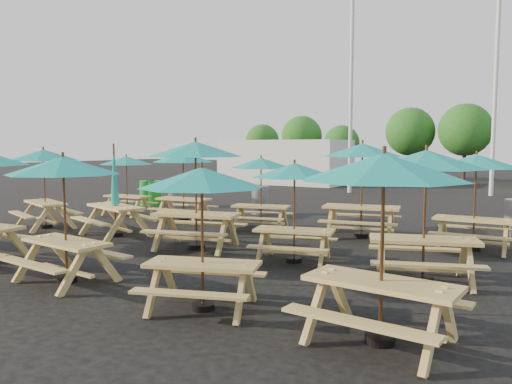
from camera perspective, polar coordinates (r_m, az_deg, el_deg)
The scene contains 26 objects.
ground at distance 13.19m, azimuth -3.45°, elevation -5.28°, with size 120.00×120.00×0.00m, color black.
picnic_unit_1 at distance 15.85m, azimuth -23.11°, elevation 3.40°, with size 2.55×2.55×2.34m.
picnic_unit_2 at distance 17.86m, azimuth -14.60°, elevation 3.11°, with size 1.95×1.95×2.08m.
picnic_unit_4 at distance 13.80m, azimuth -15.81°, elevation -0.71°, with size 2.36×2.19×2.48m.
picnic_unit_5 at distance 16.10m, azimuth -8.34°, elevation 3.46°, with size 2.13×2.13×2.23m.
picnic_unit_6 at distance 9.32m, azimuth -21.15°, elevation 2.00°, with size 2.10×2.10×2.25m.
picnic_unit_7 at distance 11.65m, azimuth -6.92°, elevation 4.14°, with size 2.70×2.70×2.54m.
picnic_unit_8 at distance 14.33m, azimuth 0.58°, elevation 2.85°, with size 2.22×2.22×2.10m.
picnic_unit_9 at distance 7.25m, azimuth -6.22°, elevation 0.64°, with size 2.34×2.34×2.13m.
picnic_unit_10 at distance 10.26m, azimuth 4.42°, elevation 1.81°, with size 2.20×2.20×2.09m.
picnic_unit_11 at distance 13.35m, azimuth 12.06°, elevation 4.06°, with size 2.57×2.57×2.51m.
picnic_unit_12 at distance 6.12m, azimuth 14.38°, elevation 1.48°, with size 2.17×2.17×2.35m.
picnic_unit_13 at distance 9.18m, azimuth 18.86°, elevation 2.65°, with size 2.62×2.62×2.37m.
picnic_unit_14 at distance 12.46m, azimuth 23.85°, elevation 2.62°, with size 1.99×1.99×2.24m.
waste_bin_0 at distance 20.78m, azimuth -12.30°, elevation -0.12°, with size 0.63×0.63×1.01m, color #1B9921.
waste_bin_1 at distance 20.68m, azimuth -11.62°, elevation -0.14°, with size 0.63×0.63×1.01m, color #1B9921.
waste_bin_2 at distance 20.06m, azimuth -9.14°, elevation -0.26°, with size 0.63×0.63×1.01m, color gray.
waste_bin_3 at distance 17.73m, azimuth 0.50°, elevation -0.91°, with size 0.63×0.63×1.01m, color gray.
mast_0 at distance 26.60m, azimuth 10.85°, elevation 12.93°, with size 0.20×0.20×12.00m, color silver.
mast_1 at distance 26.99m, azimuth 25.76°, elevation 12.39°, with size 0.20×0.20×12.00m, color silver.
event_tent_0 at distance 32.53m, azimuth 3.33°, elevation 3.48°, with size 8.00×4.00×2.80m, color silver.
tree_0 at distance 41.82m, azimuth 0.74°, elevation 5.84°, with size 2.80×2.80×4.24m.
tree_1 at distance 38.56m, azimuth 5.25°, elevation 6.34°, with size 3.11×3.11×4.72m.
tree_2 at distance 36.94m, azimuth 9.75°, elevation 5.52°, with size 2.59×2.59×3.93m.
tree_3 at distance 36.50m, azimuth 17.21°, elevation 6.59°, with size 3.36×3.36×5.09m.
tree_4 at distance 35.30m, azimuth 22.80°, elevation 6.56°, with size 3.41×3.41×5.17m.
Camera 1 is at (7.48, -10.59, 2.41)m, focal length 35.00 mm.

